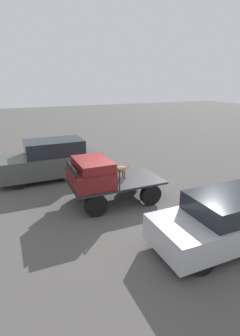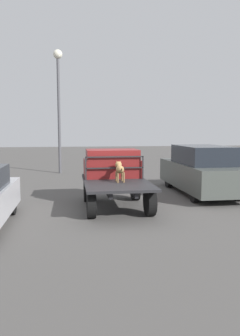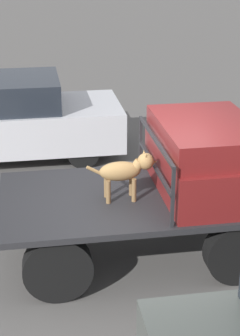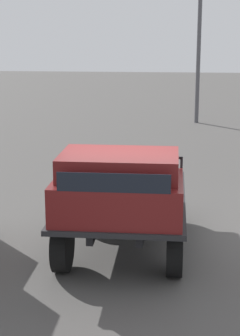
% 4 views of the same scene
% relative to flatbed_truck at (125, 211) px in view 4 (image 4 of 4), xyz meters
% --- Properties ---
extents(ground_plane, '(80.00, 80.00, 0.00)m').
position_rel_flatbed_truck_xyz_m(ground_plane, '(0.00, 0.00, -0.63)').
color(ground_plane, '#514F4C').
extents(flatbed_truck, '(3.59, 2.05, 0.90)m').
position_rel_flatbed_truck_xyz_m(flatbed_truck, '(0.00, 0.00, 0.00)').
color(flatbed_truck, black).
rests_on(flatbed_truck, ground).
extents(truck_cab, '(1.44, 1.93, 0.95)m').
position_rel_flatbed_truck_xyz_m(truck_cab, '(0.99, 0.00, 0.72)').
color(truck_cab, maroon).
rests_on(truck_cab, flatbed_truck).
extents(truck_headboard, '(0.04, 1.93, 0.77)m').
position_rel_flatbed_truck_xyz_m(truck_headboard, '(0.24, 0.00, 0.78)').
color(truck_headboard, '#232326').
rests_on(truck_headboard, flatbed_truck).
extents(dog, '(0.91, 0.25, 0.65)m').
position_rel_flatbed_truck_xyz_m(dog, '(-0.15, -0.10, 0.67)').
color(dog, brown).
rests_on(dog, flatbed_truck).
extents(light_pole_far, '(0.48, 0.48, 6.00)m').
position_rel_flatbed_truck_xyz_m(light_pole_far, '(-13.38, 1.68, 3.44)').
color(light_pole_far, '#4C4C51').
rests_on(light_pole_far, ground).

